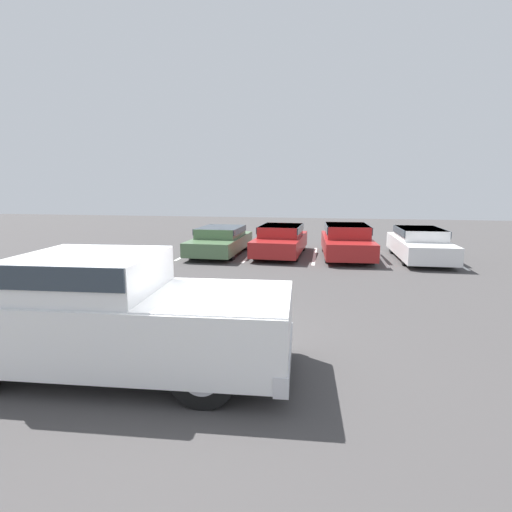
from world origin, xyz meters
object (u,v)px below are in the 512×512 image
at_px(parked_sedan_d, 420,243).
at_px(parked_sedan_b, 281,239).
at_px(parked_sedan_a, 221,239).
at_px(parked_sedan_c, 347,240).
at_px(wheel_stop_curb, 360,246).
at_px(pickup_truck, 112,314).

bearing_deg(parked_sedan_d, parked_sedan_b, -91.91).
xyz_separation_m(parked_sedan_a, parked_sedan_c, (5.20, 0.16, 0.08)).
xyz_separation_m(parked_sedan_d, wheel_stop_curb, (-2.01, 2.87, -0.58)).
distance_m(pickup_truck, wheel_stop_curb, 14.57).
height_order(parked_sedan_a, parked_sedan_d, parked_sedan_d).
xyz_separation_m(parked_sedan_a, wheel_stop_curb, (5.97, 2.96, -0.55)).
bearing_deg(parked_sedan_c, parked_sedan_b, -93.76).
bearing_deg(pickup_truck, parked_sedan_a, 92.64).
xyz_separation_m(parked_sedan_a, parked_sedan_d, (7.99, 0.09, 0.03)).
height_order(parked_sedan_b, wheel_stop_curb, parked_sedan_b).
relative_size(parked_sedan_c, parked_sedan_d, 0.99).
bearing_deg(wheel_stop_curb, parked_sedan_b, -141.42).
distance_m(parked_sedan_b, wheel_stop_curb, 4.45).
distance_m(parked_sedan_d, wheel_stop_curb, 3.55).
bearing_deg(parked_sedan_d, pickup_truck, -33.02).
xyz_separation_m(parked_sedan_c, wheel_stop_curb, (0.77, 2.80, -0.63)).
relative_size(parked_sedan_a, parked_sedan_b, 1.02).
distance_m(parked_sedan_c, parked_sedan_d, 2.79).
distance_m(parked_sedan_b, parked_sedan_d, 5.46).
distance_m(pickup_truck, parked_sedan_d, 12.83).
relative_size(pickup_truck, wheel_stop_curb, 3.52).
xyz_separation_m(parked_sedan_b, parked_sedan_d, (5.46, -0.12, -0.01)).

